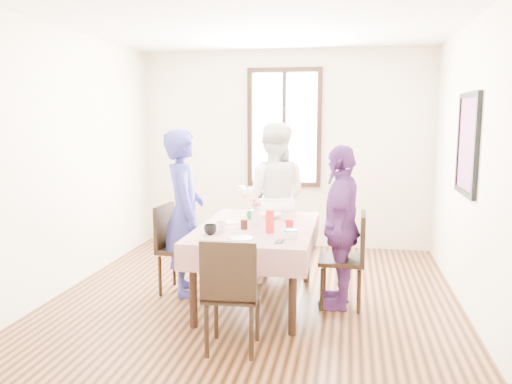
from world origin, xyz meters
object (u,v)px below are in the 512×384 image
at_px(chair_left, 182,249).
at_px(chair_near, 233,293).
at_px(person_left, 183,212).
at_px(dining_table, 257,265).
at_px(person_far, 273,198).
at_px(chair_right, 342,260).
at_px(chair_far, 273,233).
at_px(person_right, 340,227).

distance_m(chair_left, chair_near, 1.44).
bearing_deg(person_left, chair_near, -167.25).
distance_m(dining_table, person_left, 0.93).
bearing_deg(dining_table, person_far, 90.00).
xyz_separation_m(chair_right, chair_far, (-0.81, 0.99, 0.00)).
xyz_separation_m(dining_table, chair_near, (-0.00, -1.04, 0.08)).
xyz_separation_m(person_left, person_right, (1.58, -0.09, -0.06)).
distance_m(chair_far, person_left, 1.26).
bearing_deg(dining_table, person_right, 3.42).
bearing_deg(chair_far, chair_right, 129.88).
bearing_deg(chair_right, chair_far, 40.00).
distance_m(chair_far, person_right, 1.31).
bearing_deg(person_left, person_right, -114.45).
distance_m(dining_table, chair_right, 0.82).
distance_m(chair_left, chair_right, 1.63).
bearing_deg(chair_far, person_left, 49.25).
bearing_deg(person_far, chair_right, 127.72).
bearing_deg(chair_right, person_left, 87.34).
xyz_separation_m(chair_right, person_far, (-0.81, 0.97, 0.42)).
bearing_deg(chair_far, dining_table, 90.59).
bearing_deg(chair_near, chair_left, 121.55).
relative_size(chair_far, chair_near, 1.00).
bearing_deg(chair_left, dining_table, 85.25).
height_order(chair_right, chair_far, same).
height_order(person_left, person_far, person_far).
bearing_deg(person_right, person_far, -136.80).
bearing_deg(dining_table, chair_far, 90.00).
distance_m(chair_right, chair_near, 1.36).
xyz_separation_m(chair_left, chair_right, (1.63, -0.09, 0.00)).
height_order(chair_left, chair_right, same).
bearing_deg(chair_far, person_right, 129.12).
bearing_deg(chair_far, person_far, 90.59).
height_order(chair_right, chair_near, same).
height_order(chair_left, chair_far, same).
distance_m(person_far, person_right, 1.26).
height_order(dining_table, person_far, person_far).
bearing_deg(chair_right, chair_left, 87.38).
height_order(chair_left, person_far, person_far).
height_order(dining_table, chair_right, chair_right).
distance_m(person_left, person_right, 1.59).
distance_m(chair_right, chair_far, 1.28).
bearing_deg(chair_right, chair_near, 143.96).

